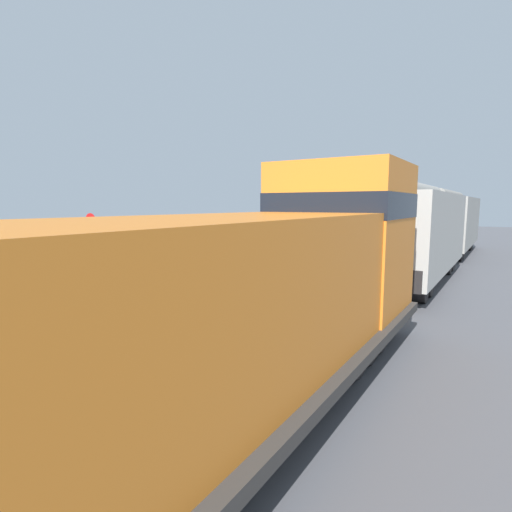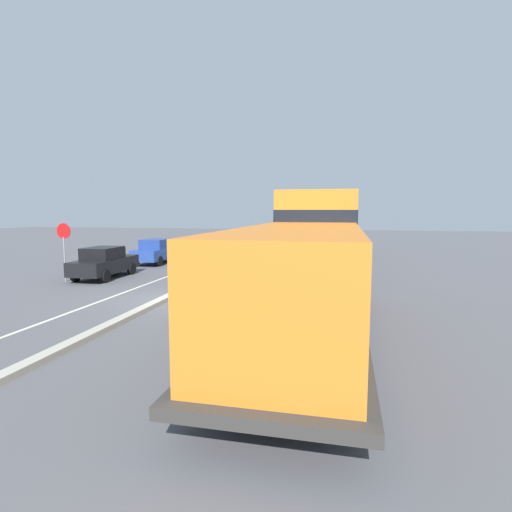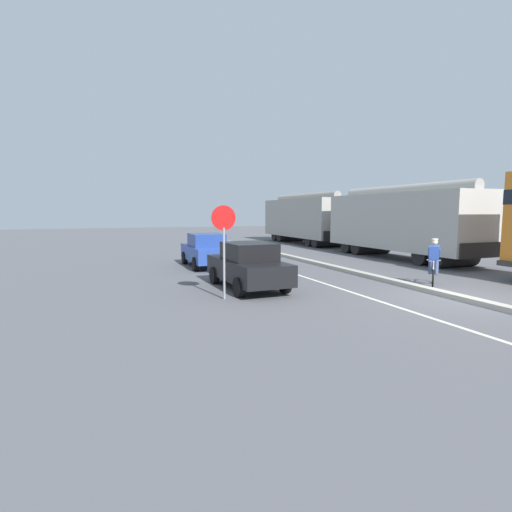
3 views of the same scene
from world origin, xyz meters
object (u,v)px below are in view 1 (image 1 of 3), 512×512
at_px(parked_car_blue, 215,246).
at_px(cyclist, 222,278).
at_px(stop_sign, 91,232).
at_px(hopper_car_lead, 414,233).
at_px(hopper_car_middle, 449,223).
at_px(locomotive, 265,293).
at_px(parked_car_black, 135,258).

distance_m(parked_car_blue, cyclist, 10.22).
bearing_deg(stop_sign, hopper_car_lead, 27.89).
bearing_deg(cyclist, hopper_car_middle, 75.93).
bearing_deg(stop_sign, cyclist, -4.24).
distance_m(hopper_car_lead, cyclist, 8.66).
relative_size(parked_car_blue, stop_sign, 1.46).
distance_m(locomotive, hopper_car_middle, 23.76).
distance_m(parked_car_blue, stop_sign, 7.52).
distance_m(locomotive, hopper_car_lead, 12.16).
bearing_deg(parked_car_blue, hopper_car_middle, 44.15).
height_order(locomotive, parked_car_black, locomotive).
bearing_deg(locomotive, parked_car_blue, 131.02).
bearing_deg(hopper_car_middle, hopper_car_lead, -90.00).
bearing_deg(stop_sign, parked_car_black, 47.13).
xyz_separation_m(parked_car_blue, cyclist, (6.50, -7.89, 0.00)).
bearing_deg(hopper_car_middle, stop_sign, -124.40).
height_order(parked_car_black, stop_sign, stop_sign).
bearing_deg(locomotive, stop_sign, 155.92).
height_order(hopper_car_lead, parked_car_blue, hopper_car_lead).
height_order(locomotive, cyclist, locomotive).
bearing_deg(parked_car_blue, hopper_car_lead, -3.70).
bearing_deg(parked_car_blue, stop_sign, -99.70).
xyz_separation_m(locomotive, parked_car_black, (-11.19, 6.93, -0.98)).
distance_m(parked_car_black, parked_car_blue, 5.95).
bearing_deg(parked_car_black, stop_sign, -132.87).
distance_m(hopper_car_middle, parked_car_black, 20.25).
relative_size(locomotive, stop_sign, 4.03).
bearing_deg(locomotive, cyclist, 133.30).
height_order(parked_car_black, parked_car_blue, same).
bearing_deg(locomotive, parked_car_black, 148.25).
height_order(hopper_car_lead, hopper_car_middle, same).
height_order(hopper_car_lead, cyclist, hopper_car_lead).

